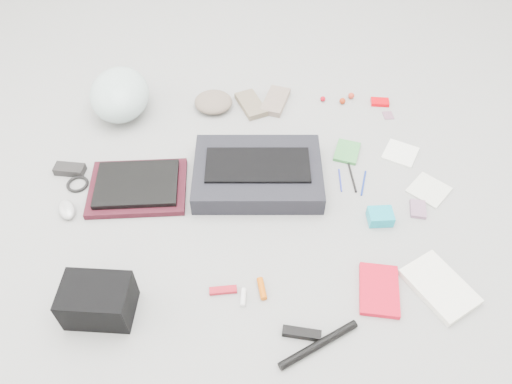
{
  "coord_description": "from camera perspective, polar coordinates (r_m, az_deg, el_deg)",
  "views": [
    {
      "loc": [
        -0.16,
        -1.24,
        1.5
      ],
      "look_at": [
        0.0,
        0.0,
        0.05
      ],
      "focal_mm": 35.0,
      "sensor_mm": 36.0,
      "label": 1
    }
  ],
  "objects": [
    {
      "name": "bike_pump",
      "position": [
        1.64,
        7.17,
        -16.91
      ],
      "size": [
        0.27,
        0.13,
        0.03
      ],
      "primitive_type": "cylinder",
      "rotation": [
        0.0,
        1.57,
        0.4
      ],
      "color": "black",
      "rests_on": "ground_plane"
    },
    {
      "name": "napkin_top",
      "position": [
        2.21,
        16.18,
        4.3
      ],
      "size": [
        0.18,
        0.18,
        0.01
      ],
      "primitive_type": "cube",
      "rotation": [
        0.0,
        0.0,
        0.97
      ],
      "color": "silver",
      "rests_on": "ground_plane"
    },
    {
      "name": "ground_plane",
      "position": [
        1.95,
        -0.0,
        -0.96
      ],
      "size": [
        4.0,
        4.0,
        0.0
      ],
      "primitive_type": "plane",
      "color": "gray"
    },
    {
      "name": "bike_helmet",
      "position": [
        2.35,
        -15.31,
        10.71
      ],
      "size": [
        0.28,
        0.34,
        0.2
      ],
      "primitive_type": "ellipsoid",
      "rotation": [
        0.0,
        0.0,
        -0.04
      ],
      "color": "#ACC7C3",
      "rests_on": "ground_plane"
    },
    {
      "name": "toiletry_tube_orange",
      "position": [
        1.72,
        0.67,
        -10.98
      ],
      "size": [
        0.03,
        0.08,
        0.02
      ],
      "primitive_type": "cylinder",
      "rotation": [
        1.57,
        0.0,
        0.05
      ],
      "color": "#C35005",
      "rests_on": "ground_plane"
    },
    {
      "name": "laptop",
      "position": [
        2.02,
        -13.46,
        0.93
      ],
      "size": [
        0.34,
        0.25,
        0.02
      ],
      "primitive_type": "cube",
      "rotation": [
        0.0,
        0.0,
        -0.07
      ],
      "color": "black",
      "rests_on": "laptop_sleeve"
    },
    {
      "name": "u_lock",
      "position": [
        1.65,
        5.24,
        -15.79
      ],
      "size": [
        0.13,
        0.06,
        0.02
      ],
      "primitive_type": "cube",
      "rotation": [
        0.0,
        0.0,
        -0.29
      ],
      "color": "black",
      "rests_on": "ground_plane"
    },
    {
      "name": "pen_blue",
      "position": [
        2.05,
        9.6,
        1.34
      ],
      "size": [
        0.02,
        0.12,
        0.01
      ],
      "primitive_type": "cylinder",
      "rotation": [
        1.57,
        0.0,
        -0.15
      ],
      "color": "#2832A3",
      "rests_on": "ground_plane"
    },
    {
      "name": "book_red",
      "position": [
        1.77,
        13.89,
        -10.81
      ],
      "size": [
        0.17,
        0.22,
        0.02
      ],
      "primitive_type": "cube",
      "rotation": [
        0.0,
        0.0,
        -0.26
      ],
      "color": "red",
      "rests_on": "ground_plane"
    },
    {
      "name": "mouse",
      "position": [
        2.03,
        -20.79,
        -1.88
      ],
      "size": [
        0.09,
        0.11,
        0.04
      ],
      "primitive_type": "ellipsoid",
      "rotation": [
        0.0,
        0.0,
        0.32
      ],
      "color": "#A9A9A9",
      "rests_on": "ground_plane"
    },
    {
      "name": "multitool",
      "position": [
        1.72,
        -3.78,
        -11.14
      ],
      "size": [
        0.09,
        0.03,
        0.01
      ],
      "primitive_type": "cube",
      "rotation": [
        0.0,
        0.0,
        -0.02
      ],
      "color": "maroon",
      "rests_on": "ground_plane"
    },
    {
      "name": "beanie",
      "position": [
        2.35,
        -4.89,
        10.22
      ],
      "size": [
        0.21,
        0.2,
        0.06
      ],
      "primitive_type": "ellipsoid",
      "rotation": [
        0.0,
        0.0,
        -0.25
      ],
      "color": "#746354",
      "rests_on": "ground_plane"
    },
    {
      "name": "messenger_bag",
      "position": [
        1.99,
        0.2,
        2.16
      ],
      "size": [
        0.55,
        0.42,
        0.08
      ],
      "primitive_type": "cube",
      "rotation": [
        0.0,
        0.0,
        -0.12
      ],
      "color": "black",
      "rests_on": "ground_plane"
    },
    {
      "name": "napkin_bottom",
      "position": [
        2.1,
        19.16,
        0.23
      ],
      "size": [
        0.19,
        0.19,
        0.01
      ],
      "primitive_type": "cube",
      "rotation": [
        0.0,
        0.0,
        0.72
      ],
      "color": "silver",
      "rests_on": "ground_plane"
    },
    {
      "name": "card_deck",
      "position": [
        2.02,
        18.02,
        -1.86
      ],
      "size": [
        0.08,
        0.1,
        0.02
      ],
      "primitive_type": "cube",
      "rotation": [
        0.0,
        0.0,
        -0.28
      ],
      "color": "gray",
      "rests_on": "ground_plane"
    },
    {
      "name": "accordion_wallet",
      "position": [
        1.93,
        14.02,
        -2.74
      ],
      "size": [
        0.1,
        0.08,
        0.05
      ],
      "primitive_type": "cube",
      "rotation": [
        0.0,
        0.0,
        -0.07
      ],
      "color": "#12A0B9",
      "rests_on": "ground_plane"
    },
    {
      "name": "laptop_sleeve",
      "position": [
        2.03,
        -13.34,
        0.48
      ],
      "size": [
        0.4,
        0.31,
        0.03
      ],
      "primitive_type": "cube",
      "rotation": [
        0.0,
        0.0,
        -0.07
      ],
      "color": "#3A0F18",
      "rests_on": "ground_plane"
    },
    {
      "name": "power_brick",
      "position": [
        2.18,
        -20.51,
        2.44
      ],
      "size": [
        0.13,
        0.08,
        0.03
      ],
      "primitive_type": "cube",
      "rotation": [
        0.0,
        0.0,
        -0.24
      ],
      "color": "black",
      "rests_on": "ground_plane"
    },
    {
      "name": "book_white",
      "position": [
        1.83,
        20.24,
        -10.11
      ],
      "size": [
        0.24,
        0.28,
        0.02
      ],
      "primitive_type": "cube",
      "rotation": [
        0.0,
        0.0,
        0.43
      ],
      "color": "silver",
      "rests_on": "ground_plane"
    },
    {
      "name": "pen_navy",
      "position": [
        2.06,
        12.19,
        1.02
      ],
      "size": [
        0.06,
        0.13,
        0.01
      ],
      "primitive_type": "cylinder",
      "rotation": [
        1.57,
        0.0,
        -0.39
      ],
      "color": "navy",
      "rests_on": "ground_plane"
    },
    {
      "name": "lollipop_a",
      "position": [
        2.4,
        7.65,
        10.5
      ],
      "size": [
        0.03,
        0.03,
        0.02
      ],
      "primitive_type": "sphere",
      "rotation": [
        0.0,
        0.0,
        0.1
      ],
      "color": "#A80513",
      "rests_on": "ground_plane"
    },
    {
      "name": "bag_flap",
      "position": [
        1.96,
        0.2,
        3.11
      ],
      "size": [
        0.43,
        0.23,
        0.01
      ],
      "primitive_type": "cube",
      "rotation": [
        0.0,
        0.0,
        -0.12
      ],
      "color": "black",
      "rests_on": "messenger_bag"
    },
    {
      "name": "mitten_left",
      "position": [
        2.35,
        -0.58,
        9.98
      ],
      "size": [
        0.14,
        0.2,
        0.03
      ],
      "primitive_type": "cube",
      "rotation": [
        0.0,
        0.0,
        0.28
      ],
      "color": "#746651",
      "rests_on": "ground_plane"
    },
    {
      "name": "stamp_sheet",
      "position": [
        2.39,
        14.87,
        8.46
      ],
      "size": [
        0.05,
        0.05,
        0.0
      ],
      "primitive_type": "cube",
      "rotation": [
        0.0,
        0.0,
        -0.03
      ],
      "color": "#85576F",
      "rests_on": "ground_plane"
    },
    {
      "name": "cable_coil",
      "position": [
        2.13,
        -19.72,
        0.87
      ],
      "size": [
        0.11,
        0.11,
        0.01
      ],
      "primitive_type": "torus",
      "rotation": [
        0.0,
        0.0,
        -0.35
      ],
      "color": "black",
      "rests_on": "ground_plane"
    },
    {
      "name": "lollipop_c",
      "position": [
        2.44,
        10.83,
        10.77
      ],
      "size": [
        0.03,
        0.03,
        0.03
      ],
      "primitive_type": "sphere",
      "rotation": [
        0.0,
        0.0,
        0.14
      ],
      "color": "#B1301D",
      "rests_on": "ground_plane"
    },
    {
      "name": "pen_black",
      "position": [
        2.07,
        10.94,
        1.63
      ],
      "size": [
        0.02,
        0.16,
        0.01
      ],
      "primitive_type": "cylinder",
      "rotation": [
        1.57,
        0.0,
        -0.05
      ],
      "color": "black",
      "rests_on": "ground_plane"
    },
    {
      "name": "mitten_right",
      "position": [
        2.37,
        2.24,
        10.36
      ],
      "size": [
        0.17,
        0.21,
        0.03
      ],
      "primitive_type": "cube",
      "rotation": [
        0.0,
        0.0,
        -0.43
      ],
      "color": "gray",
      "rests_on": "ground_plane"
    },
    {
      "name": "lollipop_b",
      "position": [
        2.4,
        9.85,
        10.22
      ],
      "size": [
        0.04,
        0.04,
        0.03
      ],
      "primitive_type": "sphere",
      "rotation": [
        0.0,
        0.0,
        -0.29
      ],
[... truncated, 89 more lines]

